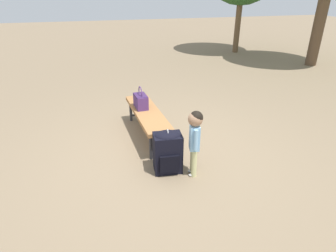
{
  "coord_description": "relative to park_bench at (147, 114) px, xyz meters",
  "views": [
    {
      "loc": [
        3.51,
        -0.95,
        2.25
      ],
      "look_at": [
        -0.04,
        0.03,
        0.45
      ],
      "focal_mm": 30.38,
      "sensor_mm": 36.0,
      "label": 1
    }
  ],
  "objects": [
    {
      "name": "backpack_large",
      "position": [
        1.05,
        0.05,
        -0.08
      ],
      "size": [
        0.35,
        0.39,
        0.62
      ],
      "color": "black",
      "rests_on": "ground"
    },
    {
      "name": "handbag",
      "position": [
        -0.18,
        -0.07,
        0.18
      ],
      "size": [
        0.33,
        0.2,
        0.37
      ],
      "color": "#4C2D66",
      "rests_on": "park_bench"
    },
    {
      "name": "child_standing",
      "position": [
        1.23,
        0.35,
        0.21
      ],
      "size": [
        0.24,
        0.19,
        0.91
      ],
      "color": "#CCCC8C",
      "rests_on": "ground"
    },
    {
      "name": "ground_plane",
      "position": [
        0.65,
        0.14,
        -0.39
      ],
      "size": [
        40.0,
        40.0,
        0.0
      ],
      "primitive_type": "plane",
      "color": "#7F6B51",
      "rests_on": "ground"
    },
    {
      "name": "park_bench",
      "position": [
        0.0,
        0.0,
        0.0
      ],
      "size": [
        1.62,
        0.48,
        0.45
      ],
      "color": "#9E6B3D",
      "rests_on": "ground"
    }
  ]
}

